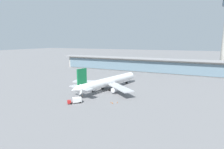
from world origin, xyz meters
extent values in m
plane|color=slate|center=(0.00, 0.00, 0.00)|extent=(1200.00, 1200.00, 0.00)
cylinder|color=white|center=(3.51, 7.66, 5.45)|extent=(18.28, 54.36, 5.75)
cone|color=white|center=(10.39, 36.41, 5.45)|extent=(6.68, 6.34, 5.63)
cone|color=white|center=(-3.30, -20.81, 6.03)|extent=(6.50, 7.36, 5.17)
cube|color=black|center=(9.63, 33.21, 6.46)|extent=(4.75, 3.32, 0.69)
cube|color=#B7BABF|center=(-9.70, 5.68, 4.45)|extent=(25.57, 11.57, 0.69)
cube|color=#B7BABF|center=(14.40, -0.09, 4.45)|extent=(23.17, 20.65, 0.69)
cylinder|color=silver|center=(-6.95, 4.42, 2.46)|extent=(4.05, 4.79, 3.17)
cylinder|color=silver|center=(11.37, 0.04, 2.46)|extent=(4.05, 4.79, 3.17)
cube|color=#14703D|center=(-2.14, -15.96, 12.79)|extent=(2.29, 6.91, 8.92)
cube|color=#B7BABF|center=(-2.37, -16.92, 6.31)|extent=(16.44, 7.93, 0.50)
cylinder|color=black|center=(-0.26, 5.51, 0.69)|extent=(1.48, 1.63, 1.39)
cylinder|color=black|center=(5.90, 4.03, 0.69)|extent=(1.48, 1.63, 1.39)
cylinder|color=black|center=(8.59, 28.87, 0.69)|extent=(1.48, 1.63, 1.39)
cube|color=olive|center=(15.87, 8.45, 0.90)|extent=(2.33, 3.14, 0.90)
cube|color=black|center=(15.77, 8.74, 1.70)|extent=(0.89, 0.89, 0.70)
cylinder|color=black|center=(16.87, 7.76, 0.45)|extent=(0.56, 0.94, 0.90)
cylinder|color=black|center=(15.52, 7.29, 0.45)|extent=(0.56, 0.94, 0.90)
cylinder|color=black|center=(16.23, 9.61, 0.45)|extent=(0.56, 0.94, 0.90)
cylinder|color=black|center=(14.88, 9.15, 0.45)|extent=(0.56, 0.94, 0.90)
cube|color=silver|center=(-2.53, -1.81, 1.20)|extent=(2.81, 3.01, 1.50)
cylinder|color=silver|center=(-6.90, -3.79, 1.90)|extent=(5.97, 4.23, 2.10)
cylinder|color=black|center=(-3.85, -1.20, 0.45)|extent=(0.94, 0.63, 0.90)
cylinder|color=black|center=(-2.94, -3.21, 0.45)|extent=(0.94, 0.63, 0.90)
cylinder|color=black|center=(-9.04, -3.55, 0.45)|extent=(0.94, 0.63, 0.90)
cylinder|color=black|center=(-8.13, -5.56, 0.45)|extent=(0.94, 0.63, 0.90)
cube|color=#B21E1E|center=(-2.48, -27.89, 1.20)|extent=(2.90, 2.90, 1.50)
cube|color=black|center=(-3.04, -28.46, 1.50)|extent=(1.56, 1.54, 0.70)
cube|color=silver|center=(0.40, -24.98, 1.85)|extent=(4.87, 4.89, 2.50)
cylinder|color=black|center=(-1.17, -28.07, 0.45)|extent=(0.83, 0.84, 0.90)
cylinder|color=black|center=(-2.67, -26.58, 0.45)|extent=(0.83, 0.84, 0.90)
cylinder|color=black|center=(2.21, -24.65, 0.45)|extent=(0.83, 0.84, 0.90)
cylinder|color=black|center=(0.70, -23.17, 0.45)|extent=(0.83, 0.84, 0.90)
cube|color=#B2ADA3|center=(0.00, 89.00, 7.00)|extent=(180.00, 8.00, 14.00)
cube|color=slate|center=(0.00, 84.70, 6.30)|extent=(176.40, 0.50, 11.20)
cube|color=gray|center=(0.00, 87.00, 14.60)|extent=(183.60, 12.80, 1.20)
cone|color=orange|center=(16.87, -17.10, 0.35)|extent=(0.44, 0.44, 0.70)
cube|color=black|center=(16.87, -17.10, 0.02)|extent=(0.62, 0.62, 0.04)
cone|color=orange|center=(18.02, -17.80, 0.35)|extent=(0.44, 0.44, 0.70)
cube|color=black|center=(18.02, -17.80, 0.02)|extent=(0.62, 0.62, 0.04)
cone|color=orange|center=(-4.08, -13.31, 0.35)|extent=(0.44, 0.44, 0.70)
cube|color=black|center=(-4.08, -13.31, 0.02)|extent=(0.62, 0.62, 0.04)
cone|color=orange|center=(19.87, -15.65, 0.35)|extent=(0.44, 0.44, 0.70)
cube|color=black|center=(19.87, -15.65, 0.02)|extent=(0.62, 0.62, 0.04)
camera|label=1|loc=(56.28, -101.03, 32.55)|focal=29.07mm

